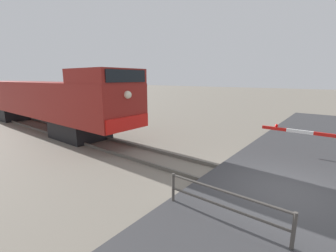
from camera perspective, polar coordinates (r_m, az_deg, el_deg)
The scene contains 6 objects.
ground_plane at distance 7.86m, azimuth 27.83°, elevation -15.59°, with size 160.00×160.00×0.00m, color gray.
rail_track_left at distance 7.19m, azimuth 26.80°, elevation -17.45°, with size 0.08×80.00×0.15m, color #59544C.
rail_track_right at distance 8.47m, azimuth 28.79°, elevation -13.10°, with size 0.08×80.00×0.15m, color #59544C.
road_surface at distance 7.82m, azimuth 27.88°, elevation -15.09°, with size 36.00×5.06×0.15m, color #38383A.
locomotive at distance 18.27m, azimuth -29.64°, elevation 5.89°, with size 2.70×18.96×3.91m.
guard_railing at distance 5.67m, azimuth 13.91°, elevation -18.30°, with size 0.08×3.00×0.95m.
Camera 1 is at (-6.99, -0.96, 3.46)m, focal length 24.02 mm.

